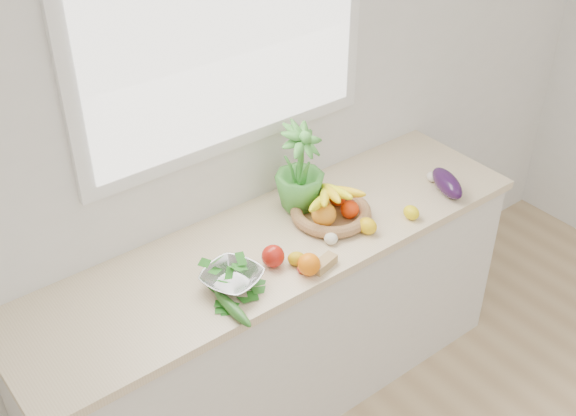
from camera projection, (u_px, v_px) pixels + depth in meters
back_wall at (228, 113)px, 2.83m from camera, size 4.50×0.02×2.70m
counter_cabinet at (276, 326)px, 3.16m from camera, size 2.20×0.58×0.86m
countertop at (275, 245)px, 2.90m from camera, size 2.24×0.62×0.04m
window_frame at (225, 15)px, 2.59m from camera, size 1.30×0.03×1.10m
window_pane at (228, 17)px, 2.58m from camera, size 1.18×0.01×0.98m
orange_loose at (309, 264)px, 2.70m from camera, size 0.11×0.11×0.09m
lemon_a at (367, 226)px, 2.92m from camera, size 0.08×0.09×0.07m
lemon_b at (411, 212)px, 3.00m from camera, size 0.06×0.08×0.06m
lemon_c at (297, 259)px, 2.76m from camera, size 0.09×0.09×0.06m
apple at (273, 256)px, 2.74m from camera, size 0.10×0.10×0.09m
ginger at (324, 263)px, 2.75m from camera, size 0.12×0.07×0.04m
garlic_a at (358, 204)px, 3.06m from camera, size 0.07×0.07×0.05m
garlic_b at (432, 177)px, 3.25m from camera, size 0.06×0.06×0.04m
garlic_c at (331, 239)px, 2.87m from camera, size 0.06×0.06×0.05m
eggplant at (447, 183)px, 3.16m from camera, size 0.16×0.25×0.09m
cucumber at (233, 309)px, 2.54m from camera, size 0.05×0.23×0.04m
radish at (302, 269)px, 2.72m from camera, size 0.04×0.04×0.03m
potted_herb at (300, 167)px, 2.97m from camera, size 0.27×0.27×0.38m
fruit_basket at (330, 208)px, 2.99m from camera, size 0.44×0.44×0.18m
colander_with_spinach at (232, 275)px, 2.63m from camera, size 0.27×0.27×0.12m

